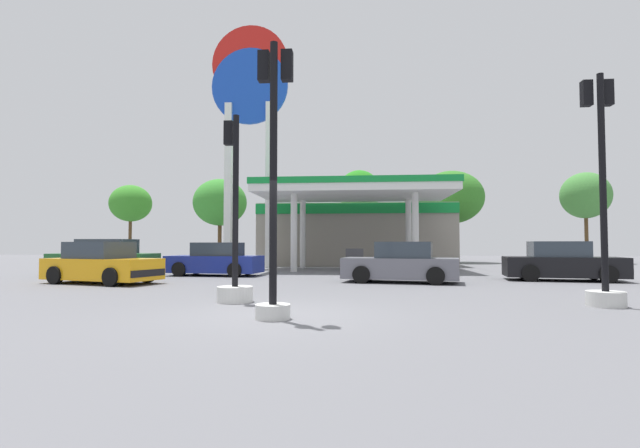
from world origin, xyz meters
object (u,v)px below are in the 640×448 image
Objects in this scene: car_3 at (102,265)px; tree_2 at (359,192)px; tree_0 at (131,204)px; traffic_signal_2 at (603,229)px; car_0 at (105,259)px; tree_4 at (586,196)px; tree_3 at (451,197)px; car_4 at (215,261)px; traffic_signal_0 at (235,258)px; traffic_signal_1 at (274,199)px; station_pole_sign at (250,110)px; car_2 at (562,263)px; car_1 at (401,264)px; tree_1 at (220,203)px.

tree_2 reaches higher than car_3.
traffic_signal_2 is at bearing -45.35° from tree_0.
traffic_signal_2 is (16.37, -8.57, 0.97)m from car_0.
traffic_signal_2 is at bearing -27.64° from car_0.
tree_4 is (33.23, 0.64, 0.35)m from tree_0.
car_4 is at bearing -129.79° from tree_3.
traffic_signal_1 is at bearing -59.12° from traffic_signal_0.
tree_0 is 0.91× the size of tree_4.
traffic_signal_0 is 8.23m from traffic_signal_2.
traffic_signal_2 is at bearing 0.17° from traffic_signal_0.
station_pole_sign is 17.97m from car_2.
car_0 is at bearing 119.07° from car_3.
tree_2 is (6.19, 7.84, -3.91)m from station_pole_sign.
tree_3 is at bearing 50.21° from car_4.
car_1 is 6.11m from car_2.
car_0 is 18.50m from traffic_signal_2.
car_4 is (-13.54, 1.42, -0.02)m from car_2.
traffic_signal_1 reaches higher than car_2.
tree_1 is 0.90× the size of tree_3.
tree_4 reaches higher than car_1.
station_pole_sign is 17.59m from traffic_signal_0.
car_2 is 13.62m from car_4.
traffic_signal_2 is 0.76× the size of tree_2.
traffic_signal_2 reaches higher than car_0.
car_0 is 11.86m from traffic_signal_0.
tree_2 is at bearing 65.02° from car_3.
traffic_signal_0 is at bearing -37.64° from car_3.
tree_3 is (-0.89, 16.61, 4.07)m from car_2.
traffic_signal_1 is 0.99× the size of traffic_signal_2.
tree_2 is at bearing 86.96° from traffic_signal_1.
tree_1 is at bearing -10.40° from tree_0.
tree_2 is 6.72m from tree_3.
traffic_signal_2 reaches higher than traffic_signal_1.
tree_3 is 1.04× the size of tree_4.
car_0 is 1.08× the size of car_4.
tree_4 is at bearing 66.19° from traffic_signal_2.
tree_0 is at bearing 113.87° from car_0.
car_4 is 12.01m from traffic_signal_1.
car_2 is 18.11m from tree_2.
car_3 is (-10.23, -1.35, -0.00)m from car_1.
car_1 is 0.63× the size of tree_3.
car_1 is (12.47, -2.68, -0.06)m from car_0.
tree_4 is at bearing 56.38° from traffic_signal_1.
car_4 is 0.80× the size of traffic_signal_2.
car_0 reaches higher than car_2.
car_2 reaches higher than car_1.
tree_1 is 0.89× the size of tree_2.
tree_1 is at bearing -172.60° from tree_3.
car_2 is 0.71× the size of tree_1.
traffic_signal_0 is 0.66× the size of tree_3.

